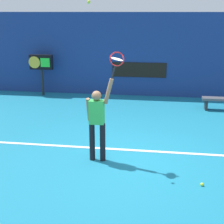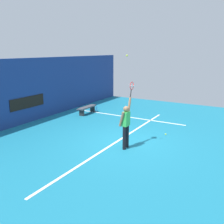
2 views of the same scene
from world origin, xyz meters
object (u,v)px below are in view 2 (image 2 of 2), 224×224
tennis_racket (132,87)px  court_bench (87,108)px  spare_ball (166,134)px  water_bottle (97,109)px  tennis_player (126,123)px  tennis_ball (127,56)px

tennis_racket → court_bench: size_ratio=0.45×
spare_ball → water_bottle: bearing=66.0°
court_bench → spare_ball: bearing=-104.3°
tennis_racket → court_bench: tennis_racket is taller
tennis_player → court_bench: (3.67, 4.47, -0.67)m
tennis_player → court_bench: tennis_player is taller
tennis_racket → spare_ball: size_ratio=9.21×
tennis_player → tennis_racket: size_ratio=3.17×
tennis_player → water_bottle: bearing=43.7°
tennis_ball → court_bench: size_ratio=0.05×
tennis_racket → spare_ball: (1.87, -0.85, -2.34)m
tennis_racket → water_bottle: bearing=46.6°
tennis_racket → court_bench: (3.23, 4.48, -2.03)m
water_bottle → tennis_player: bearing=-136.3°
water_bottle → spare_ball: 5.83m
tennis_racket → tennis_player: bearing=179.4°
tennis_racket → tennis_ball: (-0.56, -0.06, 1.18)m
court_bench → water_bottle: bearing=0.0°
tennis_player → tennis_ball: (-0.12, -0.07, 2.54)m
tennis_player → court_bench: 5.82m
court_bench → tennis_player: bearing=-129.4°
tennis_racket → court_bench: 5.88m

